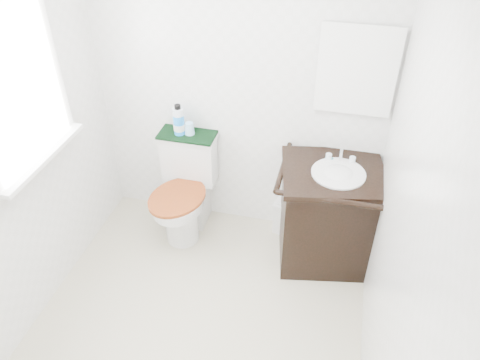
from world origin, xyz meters
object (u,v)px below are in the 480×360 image
at_px(trash_bin, 287,217).
at_px(cup, 189,128).
at_px(toilet, 186,193).
at_px(vanity, 328,213).
at_px(mouthwash_bottle, 179,121).

height_order(trash_bin, cup, cup).
xyz_separation_m(toilet, vanity, (1.14, -0.06, 0.07)).
distance_m(trash_bin, cup, 1.09).
relative_size(trash_bin, mouthwash_bottle, 1.23).
bearing_deg(mouthwash_bottle, toilet, -64.83).
bearing_deg(toilet, vanity, -3.14).
xyz_separation_m(toilet, cup, (0.02, 0.13, 0.53)).
distance_m(toilet, vanity, 1.15).
bearing_deg(toilet, mouthwash_bottle, 115.17).
height_order(toilet, vanity, vanity).
distance_m(vanity, cup, 1.23).
distance_m(trash_bin, mouthwash_bottle, 1.19).
relative_size(toilet, trash_bin, 2.75).
bearing_deg(cup, toilet, -99.39).
height_order(trash_bin, mouthwash_bottle, mouthwash_bottle).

